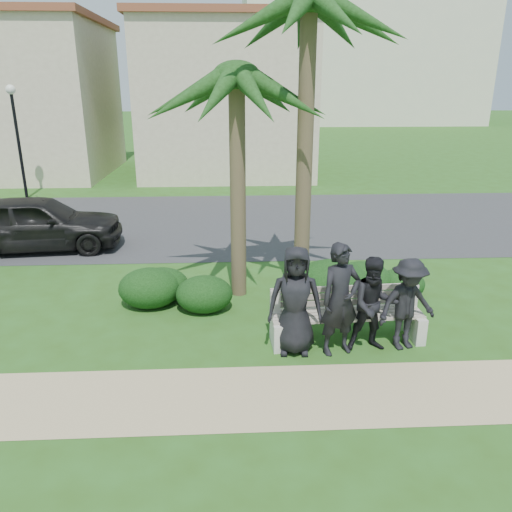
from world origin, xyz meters
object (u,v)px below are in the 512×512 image
at_px(man_d, 407,304).
at_px(palm_right, 309,4).
at_px(car_a, 37,223).
at_px(street_lamp, 15,122).
at_px(man_b, 340,300).
at_px(man_a, 295,301).
at_px(palm_left, 237,78).
at_px(man_c, 374,305).
at_px(park_bench, 347,319).

bearing_deg(man_d, palm_right, 106.72).
height_order(man_d, car_a, man_d).
relative_size(street_lamp, man_b, 2.23).
bearing_deg(palm_right, man_a, -100.31).
bearing_deg(street_lamp, palm_left, -50.41).
xyz_separation_m(man_a, man_b, (0.73, -0.08, 0.03)).
height_order(man_a, man_d, man_a).
bearing_deg(palm_left, street_lamp, 129.59).
bearing_deg(street_lamp, car_a, -66.58).
relative_size(man_c, car_a, 0.37).
distance_m(park_bench, man_a, 1.13).
distance_m(man_b, palm_right, 5.30).
bearing_deg(man_b, street_lamp, 109.74).
relative_size(street_lamp, palm_left, 0.80).
bearing_deg(palm_right, man_c, -69.63).
relative_size(man_a, man_c, 1.12).
height_order(park_bench, man_b, man_b).
xyz_separation_m(palm_left, car_a, (-5.38, 3.33, -3.65)).
height_order(street_lamp, palm_left, palm_left).
bearing_deg(street_lamp, man_a, -53.79).
distance_m(man_b, man_c, 0.61).
relative_size(man_d, palm_left, 0.30).
relative_size(man_b, palm_left, 0.36).
distance_m(man_d, palm_left, 5.18).
height_order(street_lamp, man_b, street_lamp).
distance_m(man_c, palm_right, 5.45).
bearing_deg(man_b, park_bench, 40.46).
distance_m(street_lamp, car_a, 7.59).
xyz_separation_m(man_c, car_a, (-7.58, 5.84, -0.07)).
relative_size(man_b, man_c, 1.16).
bearing_deg(palm_left, car_a, 148.26).
height_order(man_a, palm_left, palm_left).
distance_m(man_b, man_d, 1.18).
height_order(park_bench, man_a, man_a).
bearing_deg(man_a, car_a, 141.19).
bearing_deg(car_a, man_d, -130.77).
xyz_separation_m(park_bench, car_a, (-7.23, 5.53, 0.33)).
bearing_deg(man_b, man_d, -13.98).
bearing_deg(man_a, palm_left, 113.62).
bearing_deg(man_d, palm_left, 123.10).
height_order(street_lamp, man_d, street_lamp).
xyz_separation_m(street_lamp, man_a, (9.15, -12.50, -2.02)).
height_order(man_a, car_a, man_a).
bearing_deg(car_a, man_c, -132.89).
bearing_deg(street_lamp, man_d, -48.51).
relative_size(street_lamp, man_a, 2.31).
relative_size(park_bench, man_a, 1.45).
xyz_separation_m(palm_left, palm_right, (1.32, -0.13, 1.25)).
xyz_separation_m(street_lamp, palm_right, (9.59, -10.13, 2.71)).
height_order(park_bench, palm_right, palm_right).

